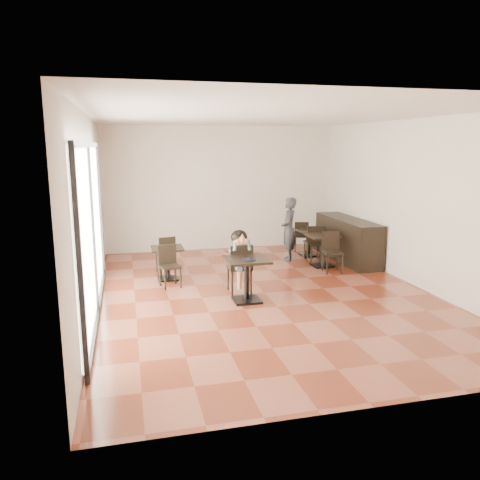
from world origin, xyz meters
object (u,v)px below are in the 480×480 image
object	(u,v)px
adult_patron	(289,229)
cafe_table_left	(168,263)
cafe_table_back	(309,243)
cafe_table_mid	(322,251)
child	(239,262)
chair_left_a	(165,254)
child_table	(247,280)
chair_mid_b	(333,253)
child_chair	(239,268)
chair_back_a	(301,236)
chair_mid_a	(313,243)
chair_back_b	(318,245)
chair_left_b	(170,267)

from	to	relation	value
adult_patron	cafe_table_left	xyz separation A→B (m)	(-2.95, -1.00, -0.41)
cafe_table_back	cafe_table_mid	bearing A→B (deg)	-95.72
child	chair_left_a	bearing A→B (deg)	125.50
child_table	cafe_table_left	xyz separation A→B (m)	(-1.22, 1.71, -0.05)
adult_patron	chair_mid_b	xyz separation A→B (m)	(0.54, -1.30, -0.32)
child_chair	chair_back_a	xyz separation A→B (m)	(2.38, 3.01, -0.07)
cafe_table_left	chair_mid_a	distance (m)	3.59
child	chair_back_b	size ratio (longest dim) A/B	1.49
cafe_table_mid	chair_back_a	size ratio (longest dim) A/B	0.91
child_chair	adult_patron	distance (m)	2.78
chair_mid_a	chair_back_b	bearing A→B (deg)	161.34
cafe_table_back	chair_mid_b	xyz separation A→B (m)	(-0.11, -1.60, 0.11)
chair_back_a	chair_back_b	bearing A→B (deg)	109.07
cafe_table_back	chair_back_b	world-z (taller)	chair_back_b
child_table	child_chair	world-z (taller)	child_chair
child_chair	chair_left_b	size ratio (longest dim) A/B	1.15
child	chair_mid_b	distance (m)	2.44
child_table	child_chair	bearing A→B (deg)	90.00
child_chair	cafe_table_mid	distance (m)	2.68
child	chair_left_b	xyz separation A→B (m)	(-1.22, 0.61, -0.18)
adult_patron	chair_mid_a	distance (m)	0.66
cafe_table_mid	chair_mid_b	world-z (taller)	chair_mid_b
cafe_table_mid	chair_mid_a	world-z (taller)	chair_mid_a
cafe_table_left	chair_back_b	world-z (taller)	chair_back_b
chair_mid_a	chair_back_a	world-z (taller)	chair_mid_a
chair_mid_a	chair_left_a	world-z (taller)	chair_mid_a
cafe_table_left	chair_back_a	xyz separation A→B (m)	(3.60, 1.85, 0.06)
chair_mid_a	adult_patron	bearing A→B (deg)	-12.94
chair_back_b	chair_left_b	bearing A→B (deg)	-141.11
adult_patron	chair_left_b	size ratio (longest dim) A/B	1.86
child	adult_patron	size ratio (longest dim) A/B	0.78
cafe_table_mid	chair_left_b	size ratio (longest dim) A/B	0.89
child_table	chair_mid_a	xyz separation A→B (m)	(2.27, 2.51, 0.05)
child	chair_left_b	bearing A→B (deg)	153.34
child_table	cafe_table_mid	size ratio (longest dim) A/B	1.07
child_chair	child_table	bearing A→B (deg)	90.00
cafe_table_left	chair_left_b	distance (m)	0.55
cafe_table_left	chair_back_a	distance (m)	4.05
chair_mid_a	chair_back_a	bearing A→B (deg)	-88.58
chair_back_b	child_table	bearing A→B (deg)	-114.96
child_table	cafe_table_left	distance (m)	2.11
chair_mid_b	chair_left_a	size ratio (longest dim) A/B	1.07
chair_back_a	chair_mid_a	bearing A→B (deg)	103.35
chair_mid_a	chair_left_b	xyz separation A→B (m)	(-3.50, -1.35, -0.03)
chair_mid_a	chair_back_b	xyz separation A→B (m)	(0.11, -0.05, -0.04)
chair_back_a	adult_patron	bearing A→B (deg)	71.66
child_chair	chair_mid_b	bearing A→B (deg)	-159.22
child_chair	chair_mid_a	distance (m)	3.01
adult_patron	cafe_table_left	bearing A→B (deg)	-52.24
cafe_table_left	chair_back_b	xyz separation A→B (m)	(3.60, 0.75, 0.06)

